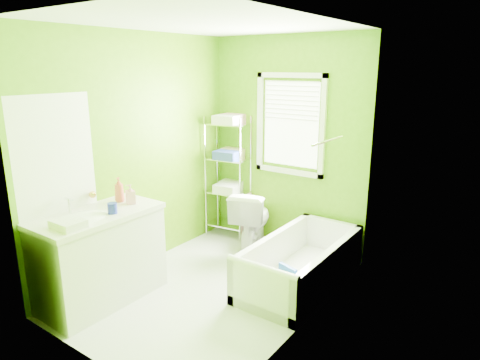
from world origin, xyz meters
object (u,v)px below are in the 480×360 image
Objects in this scene: vanity at (100,254)px; bathtub at (299,270)px; wire_shelf_unit at (230,163)px; toilet at (252,219)px.

bathtub is at bearing 44.23° from vanity.
bathtub is 1.78m from wire_shelf_unit.
vanity is at bearing 56.03° from toilet.
toilet is 0.80m from wire_shelf_unit.
wire_shelf_unit reaches higher than vanity.
toilet is at bearing 75.53° from vanity.
vanity reaches higher than toilet.
toilet is (-0.94, 0.50, 0.22)m from bathtub.
bathtub is 2.03m from vanity.
wire_shelf_unit is at bearing 89.52° from vanity.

